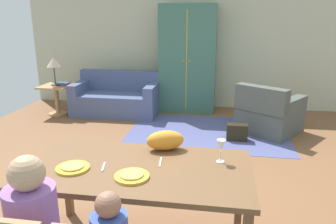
% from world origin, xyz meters
% --- Properties ---
extents(ground_plane, '(7.18, 6.01, 0.02)m').
position_xyz_m(ground_plane, '(0.00, 0.41, -0.01)').
color(ground_plane, brown).
extents(back_wall, '(7.18, 0.10, 2.70)m').
position_xyz_m(back_wall, '(0.00, 3.46, 1.35)').
color(back_wall, beige).
rests_on(back_wall, ground_plane).
extents(dining_table, '(1.71, 0.92, 0.76)m').
position_xyz_m(dining_table, '(-0.07, -1.24, 0.69)').
color(dining_table, brown).
rests_on(dining_table, ground_plane).
extents(plate_near_man, '(0.25, 0.25, 0.02)m').
position_xyz_m(plate_near_man, '(-0.54, -1.36, 0.77)').
color(plate_near_man, gold).
rests_on(plate_near_man, dining_table).
extents(pizza_near_man, '(0.17, 0.17, 0.01)m').
position_xyz_m(pizza_near_man, '(-0.54, -1.36, 0.78)').
color(pizza_near_man, gold).
rests_on(pizza_near_man, plate_near_man).
extents(plate_near_child, '(0.25, 0.25, 0.02)m').
position_xyz_m(plate_near_child, '(-0.07, -1.42, 0.77)').
color(plate_near_child, yellow).
rests_on(plate_near_child, dining_table).
extents(pizza_near_child, '(0.17, 0.17, 0.01)m').
position_xyz_m(pizza_near_child, '(-0.07, -1.42, 0.78)').
color(pizza_near_child, gold).
rests_on(pizza_near_child, plate_near_child).
extents(wine_glass, '(0.07, 0.07, 0.19)m').
position_xyz_m(wine_glass, '(0.55, -1.06, 0.89)').
color(wine_glass, silver).
rests_on(wine_glass, dining_table).
extents(fork, '(0.04, 0.15, 0.01)m').
position_xyz_m(fork, '(-0.32, -1.29, 0.76)').
color(fork, silver).
rests_on(fork, dining_table).
extents(knife, '(0.03, 0.17, 0.01)m').
position_xyz_m(knife, '(0.09, -1.14, 0.76)').
color(knife, silver).
rests_on(knife, dining_table).
extents(cat, '(0.35, 0.26, 0.17)m').
position_xyz_m(cat, '(0.08, -0.88, 0.84)').
color(cat, orange).
rests_on(cat, dining_table).
extents(area_rug, '(2.60, 1.80, 0.01)m').
position_xyz_m(area_rug, '(0.36, 1.76, 0.00)').
color(area_rug, '#4D5385').
rests_on(area_rug, ground_plane).
extents(couch, '(1.64, 0.86, 0.82)m').
position_xyz_m(couch, '(-1.48, 2.61, 0.30)').
color(couch, '#495780').
rests_on(couch, ground_plane).
extents(armchair, '(1.19, 1.19, 0.82)m').
position_xyz_m(armchair, '(1.34, 1.91, 0.32)').
color(armchair, '#4B514B').
rests_on(armchair, ground_plane).
extents(armoire, '(1.10, 0.59, 2.10)m').
position_xyz_m(armoire, '(-0.12, 3.07, 1.05)').
color(armoire, '#3B6857').
rests_on(armoire, ground_plane).
extents(side_table, '(0.56, 0.56, 0.58)m').
position_xyz_m(side_table, '(-2.62, 2.36, 0.38)').
color(side_table, tan).
rests_on(side_table, ground_plane).
extents(table_lamp, '(0.26, 0.26, 0.54)m').
position_xyz_m(table_lamp, '(-2.62, 2.36, 1.01)').
color(table_lamp, '#42403C').
rests_on(table_lamp, side_table).
extents(book_lower, '(0.22, 0.16, 0.03)m').
position_xyz_m(book_lower, '(-2.40, 2.38, 0.59)').
color(book_lower, maroon).
rests_on(book_lower, side_table).
extents(book_upper, '(0.22, 0.16, 0.03)m').
position_xyz_m(book_upper, '(-2.47, 2.39, 0.62)').
color(book_upper, '#27557C').
rests_on(book_upper, book_lower).
extents(handbag, '(0.32, 0.16, 0.26)m').
position_xyz_m(handbag, '(0.82, 1.46, 0.13)').
color(handbag, black).
rests_on(handbag, ground_plane).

